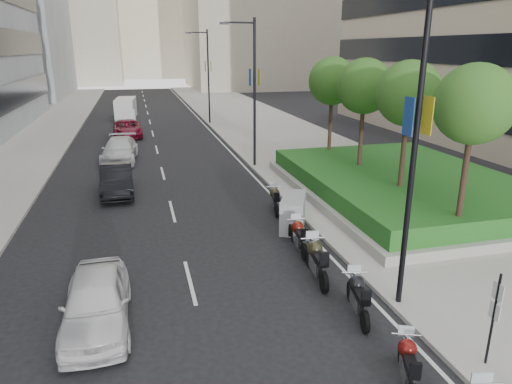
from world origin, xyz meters
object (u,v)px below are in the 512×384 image
object	(u,v)px
lamp_post_1	(252,86)
car_d	(127,128)
motorcycle_1	(408,364)
car_c	(120,150)
lamp_post_0	(411,137)
motorcycle_6	(275,199)
car_a	(96,301)
motorcycle_2	(358,296)
motorcycle_5	(293,213)
motorcycle_4	(299,236)
car_b	(117,180)
lamp_post_2	(207,72)
parking_sign	(494,315)
delivery_van	(126,109)
motorcycle_3	(316,260)

from	to	relation	value
lamp_post_1	car_d	bearing A→B (deg)	120.83
motorcycle_1	car_c	bearing A→B (deg)	38.54
motorcycle_1	car_c	distance (m)	24.78
lamp_post_0	motorcycle_6	bearing A→B (deg)	96.36
car_c	car_d	xyz separation A→B (m)	(0.43, 9.16, -0.06)
car_a	motorcycle_2	bearing A→B (deg)	-10.59
motorcycle_5	car_c	bearing A→B (deg)	51.00
lamp_post_0	car_d	distance (m)	31.31
motorcycle_4	car_b	size ratio (longest dim) A/B	0.47
motorcycle_1	car_b	xyz separation A→B (m)	(-6.71, 16.39, 0.22)
lamp_post_2	motorcycle_5	xyz separation A→B (m)	(-0.86, -28.41, -4.37)
motorcycle_2	car_d	xyz separation A→B (m)	(-6.52, 30.14, 0.12)
lamp_post_2	car_a	size ratio (longest dim) A/B	2.08
motorcycle_5	car_b	size ratio (longest dim) A/B	0.54
car_b	car_d	size ratio (longest dim) A/B	0.90
motorcycle_6	car_a	xyz separation A→B (m)	(-7.38, -7.62, 0.17)
lamp_post_0	parking_sign	size ratio (longest dim) A/B	3.60
lamp_post_2	motorcycle_4	xyz separation A→B (m)	(-1.38, -30.58, -4.49)
lamp_post_0	motorcycle_2	world-z (taller)	lamp_post_0
motorcycle_5	car_d	distance (m)	24.43
lamp_post_2	delivery_van	size ratio (longest dim) A/B	1.74
car_c	car_b	bearing A→B (deg)	-85.23
lamp_post_2	parking_sign	distance (m)	38.18
lamp_post_2	motorcycle_6	distance (m)	26.59
car_a	car_d	size ratio (longest dim) A/B	0.85
motorcycle_4	motorcycle_5	bearing A→B (deg)	-7.91
lamp_post_0	motorcycle_4	distance (m)	6.45
motorcycle_3	car_c	xyz separation A→B (m)	(-6.63, 18.65, 0.12)
motorcycle_1	motorcycle_6	bearing A→B (deg)	20.47
car_b	motorcycle_3	bearing A→B (deg)	-61.03
motorcycle_4	car_a	bearing A→B (deg)	120.42
lamp_post_0	car_c	distance (m)	22.82
motorcycle_2	car_a	xyz separation A→B (m)	(-7.11, 1.31, 0.15)
motorcycle_1	motorcycle_3	bearing A→B (deg)	24.04
car_d	motorcycle_3	bearing A→B (deg)	-79.64
lamp_post_1	lamp_post_2	bearing A→B (deg)	90.00
motorcycle_5	car_b	distance (m)	9.99
lamp_post_0	motorcycle_2	distance (m)	4.65
motorcycle_4	car_a	xyz separation A→B (m)	(-6.98, -3.23, 0.16)
motorcycle_1	delivery_van	world-z (taller)	delivery_van
parking_sign	motorcycle_5	size ratio (longest dim) A/B	1.02
motorcycle_3	car_d	world-z (taller)	car_d
motorcycle_5	motorcycle_4	bearing A→B (deg)	-169.68
motorcycle_1	car_a	size ratio (longest dim) A/B	0.44
delivery_van	car_c	bearing A→B (deg)	-85.74
car_b	motorcycle_5	bearing A→B (deg)	-44.58
motorcycle_5	car_c	world-z (taller)	car_c
motorcycle_5	lamp_post_1	bearing A→B (deg)	19.07
motorcycle_3	motorcycle_6	distance (m)	6.63
lamp_post_0	delivery_van	world-z (taller)	lamp_post_0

